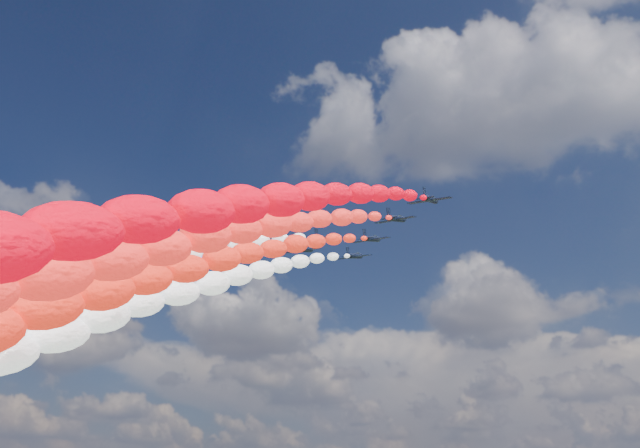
% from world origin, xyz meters
% --- Properties ---
extents(jet_0, '(8.56, 11.55, 5.35)m').
position_xyz_m(jet_0, '(-25.34, -6.58, 89.14)').
color(jet_0, black).
extents(jet_1, '(8.61, 11.59, 5.35)m').
position_xyz_m(jet_1, '(-18.40, 3.08, 89.14)').
color(jet_1, black).
extents(trail_1, '(5.70, 108.68, 47.52)m').
position_xyz_m(trail_1, '(-18.40, -52.94, 66.97)').
color(trail_1, '#2075FE').
extents(jet_2, '(8.43, 11.46, 5.35)m').
position_xyz_m(jet_2, '(-8.27, 12.91, 89.14)').
color(jet_2, black).
extents(trail_2, '(5.70, 108.68, 47.52)m').
position_xyz_m(trail_2, '(-8.27, -43.11, 66.97)').
color(trail_2, blue).
extents(jet_3, '(8.38, 11.43, 5.35)m').
position_xyz_m(jet_3, '(-0.75, 7.80, 89.14)').
color(jet_3, black).
extents(trail_3, '(5.70, 108.68, 47.52)m').
position_xyz_m(trail_3, '(-0.75, -48.22, 66.97)').
color(trail_3, white).
extents(jet_4, '(8.37, 11.42, 5.35)m').
position_xyz_m(jet_4, '(0.37, 22.28, 89.14)').
color(jet_4, black).
extents(trail_4, '(5.70, 108.68, 47.52)m').
position_xyz_m(trail_4, '(0.37, -33.74, 66.97)').
color(trail_4, white).
extents(jet_5, '(8.55, 11.55, 5.35)m').
position_xyz_m(jet_5, '(8.54, 12.38, 89.14)').
color(jet_5, black).
extents(trail_5, '(5.70, 108.68, 47.52)m').
position_xyz_m(trail_5, '(8.54, -43.65, 66.97)').
color(trail_5, red).
extents(jet_6, '(8.96, 11.84, 5.35)m').
position_xyz_m(jet_6, '(17.69, 2.65, 89.14)').
color(jet_6, black).
extents(trail_6, '(5.70, 108.68, 47.52)m').
position_xyz_m(trail_6, '(17.69, -53.37, 66.97)').
color(trail_6, red).
extents(jet_7, '(8.59, 11.57, 5.35)m').
position_xyz_m(jet_7, '(27.13, -4.65, 89.14)').
color(jet_7, black).
extents(trail_7, '(5.70, 108.68, 47.52)m').
position_xyz_m(trail_7, '(27.13, -60.67, 66.97)').
color(trail_7, red).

